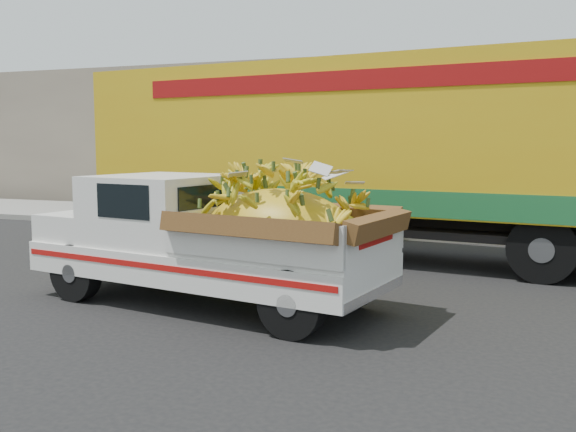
% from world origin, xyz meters
% --- Properties ---
extents(ground, '(100.00, 100.00, 0.00)m').
position_xyz_m(ground, '(0.00, 0.00, 0.00)').
color(ground, black).
rests_on(ground, ground).
extents(curb, '(60.00, 0.25, 0.15)m').
position_xyz_m(curb, '(0.00, 6.84, 0.07)').
color(curb, gray).
rests_on(curb, ground).
extents(sidewalk, '(60.00, 4.00, 0.14)m').
position_xyz_m(sidewalk, '(0.00, 8.94, 0.07)').
color(sidewalk, gray).
rests_on(sidewalk, ground).
extents(building_left, '(18.00, 6.00, 5.00)m').
position_xyz_m(building_left, '(-8.00, 14.84, 2.50)').
color(building_left, gray).
rests_on(building_left, ground).
extents(pickup_truck, '(5.33, 2.69, 1.78)m').
position_xyz_m(pickup_truck, '(1.75, -0.25, 0.96)').
color(pickup_truck, black).
rests_on(pickup_truck, ground).
extents(semi_trailer, '(12.05, 4.03, 3.80)m').
position_xyz_m(semi_trailer, '(2.46, 4.39, 2.12)').
color(semi_trailer, black).
rests_on(semi_trailer, ground).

